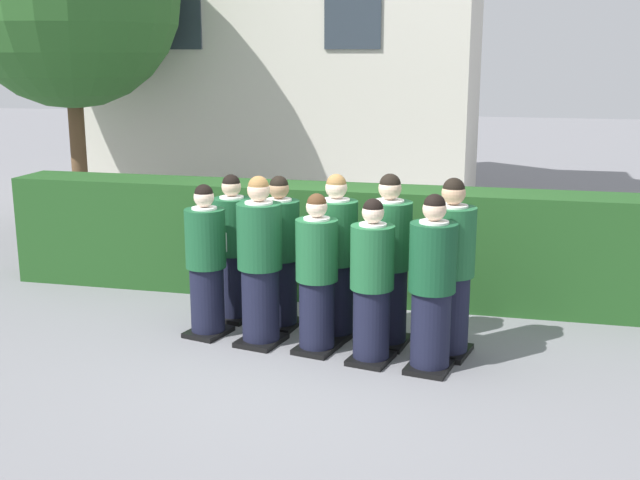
% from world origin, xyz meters
% --- Properties ---
extents(ground_plane, '(60.00, 60.00, 0.00)m').
position_xyz_m(ground_plane, '(0.00, 0.00, 0.00)').
color(ground_plane, slate).
extents(student_front_row_0, '(0.46, 0.54, 1.56)m').
position_xyz_m(student_front_row_0, '(-1.17, 0.21, 0.74)').
color(student_front_row_0, black).
rests_on(student_front_row_0, ground).
extents(student_front_row_1, '(0.48, 0.57, 1.68)m').
position_xyz_m(student_front_row_1, '(-0.57, 0.09, 0.80)').
color(student_front_row_1, black).
rests_on(student_front_row_1, ground).
extents(student_front_row_2, '(0.44, 0.51, 1.55)m').
position_xyz_m(student_front_row_2, '(0.02, 0.03, 0.74)').
color(student_front_row_2, black).
rests_on(student_front_row_2, ground).
extents(student_front_row_3, '(0.44, 0.53, 1.55)m').
position_xyz_m(student_front_row_3, '(0.58, -0.12, 0.74)').
color(student_front_row_3, black).
rests_on(student_front_row_3, ground).
extents(student_front_row_4, '(0.45, 0.52, 1.63)m').
position_xyz_m(student_front_row_4, '(1.13, -0.19, 0.77)').
color(student_front_row_4, black).
rests_on(student_front_row_4, ground).
extents(student_rear_row_0, '(0.44, 0.53, 1.58)m').
position_xyz_m(student_rear_row_0, '(-1.08, 0.75, 0.75)').
color(student_rear_row_0, black).
rests_on(student_rear_row_0, ground).
extents(student_rear_row_1, '(0.43, 0.50, 1.61)m').
position_xyz_m(student_rear_row_1, '(-0.52, 0.61, 0.76)').
color(student_rear_row_1, black).
rests_on(student_rear_row_1, ground).
extents(student_rear_row_2, '(0.49, 0.56, 1.67)m').
position_xyz_m(student_rear_row_2, '(0.11, 0.48, 0.79)').
color(student_rear_row_2, black).
rests_on(student_rear_row_2, ground).
extents(student_rear_row_3, '(0.46, 0.54, 1.71)m').
position_xyz_m(student_rear_row_3, '(0.66, 0.36, 0.81)').
color(student_rear_row_3, black).
rests_on(student_rear_row_3, ground).
extents(student_rear_row_4, '(0.49, 0.56, 1.71)m').
position_xyz_m(student_rear_row_4, '(1.26, 0.23, 0.81)').
color(student_rear_row_4, black).
rests_on(student_rear_row_4, ground).
extents(hedge, '(8.38, 0.70, 1.32)m').
position_xyz_m(hedge, '(0.00, 1.82, 0.66)').
color(hedge, '#214C1E').
rests_on(hedge, ground).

